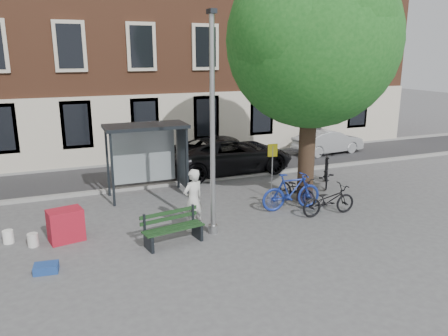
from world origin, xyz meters
name	(u,v)px	position (x,y,z in m)	size (l,w,h in m)	color
ground	(213,233)	(0.00, 0.00, 0.00)	(90.00, 90.00, 0.00)	#4C4C4F
road	(156,173)	(0.00, 7.00, 0.01)	(40.00, 4.00, 0.01)	#28282B
curb_near	(168,184)	(0.00, 5.00, 0.06)	(40.00, 0.25, 0.12)	gray
curb_far	(146,161)	(0.00, 9.00, 0.06)	(40.00, 0.25, 0.12)	gray
building_row	(124,14)	(0.00, 13.00, 7.00)	(30.00, 8.00, 14.00)	brown
lamppost	(212,138)	(0.00, 0.00, 2.78)	(0.28, 0.35, 6.11)	#9EA0A3
tree_right	(315,34)	(4.01, 1.38, 5.62)	(5.76, 5.60, 8.20)	black
bus_shelter	(157,143)	(-0.61, 4.11, 1.92)	(2.85, 1.45, 2.62)	#1E2328
painter	(193,200)	(-0.46, 0.39, 0.93)	(0.68, 0.44, 1.85)	silver
bench	(173,229)	(-1.27, -0.26, 0.40)	(1.76, 0.84, 0.87)	#1E2328
bike_a	(329,200)	(3.92, -0.02, 0.49)	(0.65, 1.87, 0.98)	black
bike_b	(291,191)	(3.08, 0.86, 0.62)	(0.59, 2.08, 1.25)	navy
bike_c	(297,190)	(3.64, 1.42, 0.46)	(0.61, 1.74, 0.92)	black
bike_d	(326,170)	(5.72, 2.71, 0.61)	(0.58, 2.04, 1.23)	black
car_dark	(229,154)	(2.99, 6.00, 0.78)	(2.59, 5.61, 1.56)	black
car_silver	(328,141)	(9.13, 7.50, 0.62)	(1.32, 3.78, 1.24)	#9B9EA2
red_stand	(66,225)	(-3.94, 1.01, 0.45)	(0.90, 0.60, 0.90)	#A61628
blue_crate	(46,268)	(-4.49, -0.72, 0.10)	(0.55, 0.40, 0.20)	navy
bucket_a	(33,240)	(-4.80, 0.95, 0.18)	(0.28, 0.28, 0.36)	silver
bucket_c	(8,237)	(-5.43, 1.43, 0.18)	(0.28, 0.28, 0.36)	white
notice_sign	(272,159)	(3.00, 2.09, 1.45)	(0.34, 0.10, 1.99)	#9EA0A3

